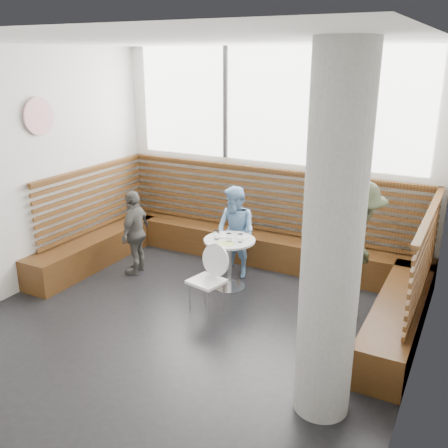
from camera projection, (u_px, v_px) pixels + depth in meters
The scene contains 15 objects.
room at pixel (181, 197), 5.40m from camera, with size 5.00×5.00×3.20m.
booth at pixel (249, 247), 7.26m from camera, with size 5.00×2.50×1.44m.
concrete_column at pixel (332, 244), 4.07m from camera, with size 0.50×0.50×3.20m, color gray.
wall_art at pixel (39, 116), 6.60m from camera, with size 0.50×0.50×0.03m, color white.
cafe_table at pixel (229, 253), 6.77m from camera, with size 0.70×0.70×0.72m.
cafe_chair at pixel (209, 273), 6.17m from camera, with size 0.41×0.40×0.86m.
adult_man at pixel (354, 254), 5.79m from camera, with size 1.13×0.65×1.75m, color #38402B.
child_back at pixel (236, 232), 7.13m from camera, with size 0.64×0.50×1.32m, color #7AA7D4.
child_left at pixel (135, 232), 7.25m from camera, with size 0.73×0.30×1.25m, color #585450.
plate_near at pixel (224, 236), 6.82m from camera, with size 0.20×0.20×0.01m, color white.
plate_far at pixel (242, 237), 6.76m from camera, with size 0.18×0.18×0.01m, color white.
glass_left at pixel (217, 235), 6.69m from camera, with size 0.08×0.08×0.12m, color white.
glass_mid at pixel (229, 237), 6.61m from camera, with size 0.07×0.07×0.11m, color white.
glass_right at pixel (240, 238), 6.59m from camera, with size 0.07×0.07×0.11m, color white.
menu_card at pixel (226, 244), 6.55m from camera, with size 0.22×0.15×0.00m, color #A5C64C.
Camera 1 is at (2.85, -4.38, 3.06)m, focal length 40.00 mm.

